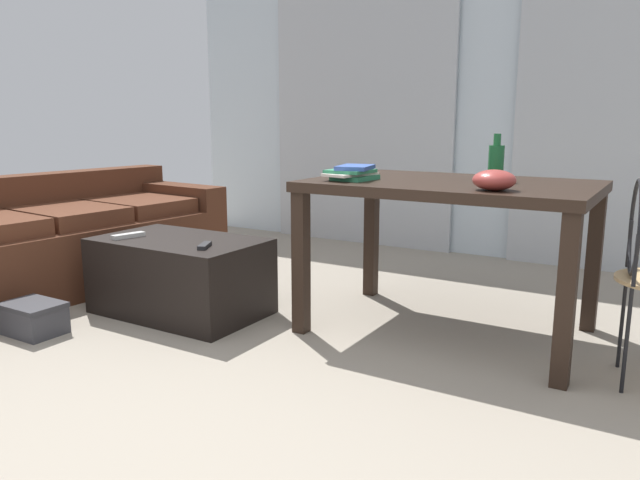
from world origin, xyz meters
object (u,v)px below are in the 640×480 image
tv_remote_secondary (205,246)px  shoebox (33,318)px  coffee_table (181,276)px  tv_remote_primary (128,236)px  couch (63,240)px  bottle_near (496,162)px  book_stack (353,173)px  bowl (494,180)px  craft_table (450,201)px

tv_remote_secondary → shoebox: (-0.68, -0.54, -0.35)m
coffee_table → tv_remote_primary: size_ratio=4.99×
couch → bottle_near: (2.64, 0.52, 0.57)m
bottle_near → book_stack: bottle_near is taller
coffee_table → bowl: bearing=6.7°
coffee_table → bottle_near: (1.55, 0.57, 0.65)m
craft_table → bowl: (0.28, -0.28, 0.14)m
couch → shoebox: couch is taller
coffee_table → bowl: (1.65, 0.19, 0.60)m
couch → tv_remote_secondary: 1.39m
bottle_near → shoebox: bearing=-148.2°
couch → craft_table: craft_table is taller
bowl → book_stack: bowl is taller
bowl → coffee_table: bearing=-173.3°
coffee_table → craft_table: craft_table is taller
coffee_table → tv_remote_secondary: (0.28, -0.10, 0.22)m
coffee_table → craft_table: (1.36, 0.48, 0.46)m
shoebox → book_stack: bearing=34.4°
book_stack → shoebox: 1.77m
couch → tv_remote_primary: size_ratio=11.44×
tv_remote_primary → tv_remote_secondary: size_ratio=1.31×
bottle_near → shoebox: 2.42m
tv_remote_primary → bowl: bearing=22.9°
tv_remote_primary → tv_remote_secondary: bearing=15.9°
book_stack → tv_remote_secondary: book_stack is taller
bottle_near → tv_remote_primary: (-1.81, -0.70, -0.43)m
coffee_table → craft_table: size_ratio=0.68×
craft_table → shoebox: size_ratio=4.48×
tv_remote_primary → shoebox: (-0.14, -0.51, -0.35)m
bowl → tv_remote_primary: bowl is taller
bottle_near → book_stack: (-0.62, -0.30, -0.06)m
couch → coffee_table: couch is taller
tv_remote_primary → bottle_near: bearing=34.5°
book_stack → shoebox: bearing=-145.6°
book_stack → shoebox: size_ratio=0.99×
tv_remote_primary → shoebox: 0.64m
couch → bowl: size_ratio=11.60×
couch → bottle_near: 2.75m
bowl → tv_remote_secondary: (-1.37, -0.29, -0.38)m
tv_remote_secondary → coffee_table: bearing=132.6°
bowl → shoebox: 2.33m
bowl → bottle_near: bearing=104.6°
book_stack → shoebox: (-1.33, -0.91, -0.72)m
bowl → book_stack: bearing=173.5°
coffee_table → tv_remote_secondary: size_ratio=6.53×
bowl → shoebox: bowl is taller
tv_remote_secondary → bottle_near: bearing=0.8°
craft_table → tv_remote_primary: 1.75m
couch → shoebox: (0.69, -0.69, -0.21)m
tv_remote_secondary → tv_remote_primary: bearing=155.3°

